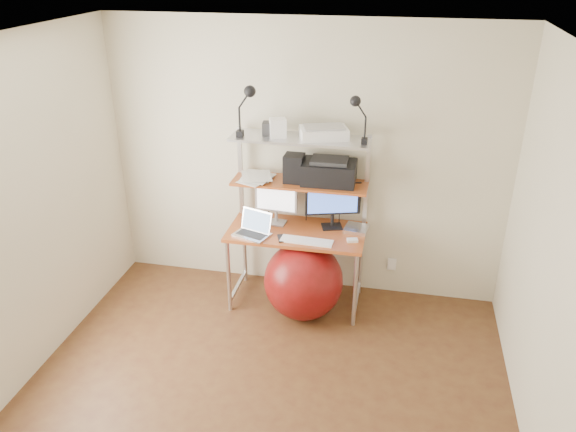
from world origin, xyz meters
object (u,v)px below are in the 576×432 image
Objects in this scene: laptop at (254,229)px; monitor_silver at (276,199)px; printer at (329,171)px; monitor_black at (333,201)px; exercise_ball at (303,281)px.

monitor_silver is at bearing 80.81° from laptop.
printer is at bearing 10.11° from monitor_silver.
printer is (0.46, 0.04, 0.28)m from monitor_silver.
monitor_black reaches higher than laptop.
laptop is at bearing -113.50° from monitor_silver.
laptop reaches higher than exercise_ball.
laptop is (-0.64, -0.28, -0.20)m from monitor_black.
printer is at bearing 45.76° from laptop.
monitor_black is 0.74m from exercise_ball.
monitor_silver is 0.51m from monitor_black.
printer is 0.66× the size of exercise_ball.
monitor_silver is at bearing -175.51° from printer.
monitor_silver is 0.89× the size of monitor_black.
laptop is at bearing -154.17° from printer.
printer is (-0.05, 0.02, 0.27)m from monitor_black.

